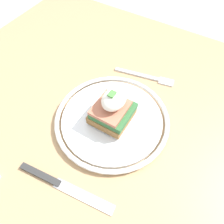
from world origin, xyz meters
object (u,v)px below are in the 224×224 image
Objects in this scene: plate at (112,119)px; fork at (147,77)px; sandwich at (113,109)px; knife at (58,183)px.

plate is 1.63× the size of fork.
knife is at bearing -5.44° from sandwich.
plate is at bearing -51.25° from sandwich.
sandwich is 0.17m from fork.
sandwich is 0.18m from knife.
fork is at bearing 176.89° from plate.
fork is (-0.16, 0.01, -0.01)m from plate.
plate reaches higher than knife.
sandwich is at bearing 128.75° from plate.
plate is 0.04m from sandwich.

